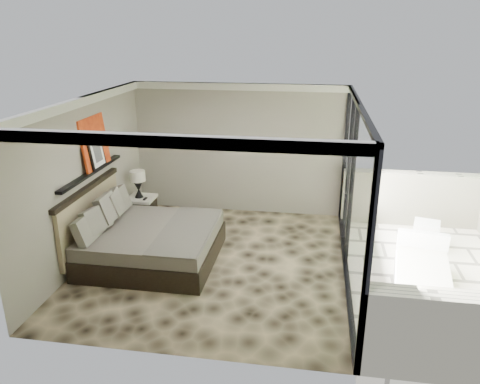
% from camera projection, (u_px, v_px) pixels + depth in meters
% --- Properties ---
extents(floor, '(5.00, 5.00, 0.00)m').
position_uv_depth(floor, '(215.00, 262.00, 8.18)').
color(floor, black).
rests_on(floor, ground).
extents(ceiling, '(4.50, 5.00, 0.02)m').
position_uv_depth(ceiling, '(212.00, 101.00, 7.25)').
color(ceiling, silver).
rests_on(ceiling, back_wall).
extents(back_wall, '(4.50, 0.02, 2.80)m').
position_uv_depth(back_wall, '(238.00, 149.00, 10.03)').
color(back_wall, gray).
rests_on(back_wall, floor).
extents(left_wall, '(0.02, 5.00, 2.80)m').
position_uv_depth(left_wall, '(86.00, 179.00, 8.05)').
color(left_wall, gray).
rests_on(left_wall, floor).
extents(glass_wall, '(0.08, 5.00, 2.80)m').
position_uv_depth(glass_wall, '(353.00, 194.00, 7.37)').
color(glass_wall, white).
rests_on(glass_wall, floor).
extents(terrace_slab, '(3.00, 5.00, 0.12)m').
position_uv_depth(terrace_slab, '(439.00, 283.00, 7.63)').
color(terrace_slab, beige).
rests_on(terrace_slab, ground).
extents(picture_ledge, '(0.12, 2.20, 0.05)m').
position_uv_depth(picture_ledge, '(92.00, 172.00, 8.10)').
color(picture_ledge, black).
rests_on(picture_ledge, left_wall).
extents(bed, '(2.25, 2.17, 1.24)m').
position_uv_depth(bed, '(147.00, 240.00, 8.16)').
color(bed, black).
rests_on(bed, floor).
extents(nightstand, '(0.71, 0.71, 0.55)m').
position_uv_depth(nightstand, '(142.00, 208.00, 9.86)').
color(nightstand, black).
rests_on(nightstand, floor).
extents(table_lamp, '(0.31, 0.31, 0.58)m').
position_uv_depth(table_lamp, '(138.00, 181.00, 9.65)').
color(table_lamp, black).
rests_on(table_lamp, nightstand).
extents(abstract_canvas, '(0.13, 0.90, 0.90)m').
position_uv_depth(abstract_canvas, '(94.00, 142.00, 8.18)').
color(abstract_canvas, '#B3300F').
rests_on(abstract_canvas, picture_ledge).
extents(framed_print, '(0.11, 0.50, 0.60)m').
position_uv_depth(framed_print, '(96.00, 152.00, 8.15)').
color(framed_print, black).
rests_on(framed_print, picture_ledge).
extents(ottoman, '(0.55, 0.55, 0.45)m').
position_uv_depth(ottoman, '(426.00, 234.00, 8.74)').
color(ottoman, white).
rests_on(ottoman, terrace_slab).
extents(lounger, '(1.07, 1.76, 0.64)m').
position_uv_depth(lounger, '(422.00, 276.00, 7.31)').
color(lounger, white).
rests_on(lounger, terrace_slab).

